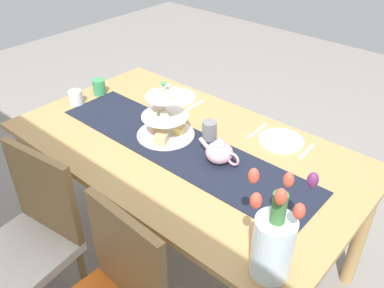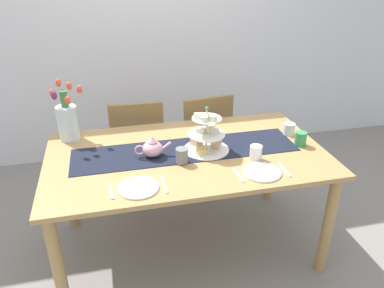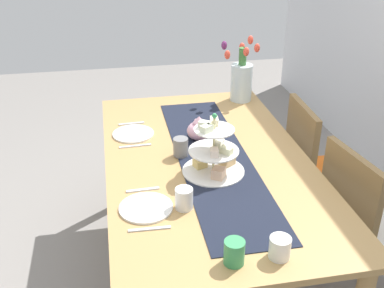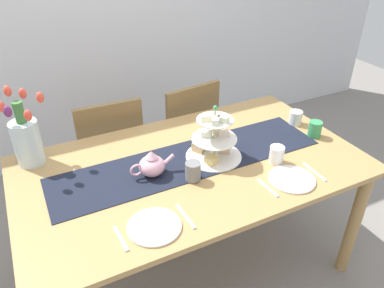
% 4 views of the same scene
% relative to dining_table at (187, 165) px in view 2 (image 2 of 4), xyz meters
% --- Properties ---
extents(ground_plane, '(8.00, 8.00, 0.00)m').
position_rel_dining_table_xyz_m(ground_plane, '(0.00, 0.00, -0.68)').
color(ground_plane, gray).
extents(room_wall_rear, '(6.00, 0.08, 2.60)m').
position_rel_dining_table_xyz_m(room_wall_rear, '(0.00, 1.61, 0.62)').
color(room_wall_rear, silver).
rests_on(room_wall_rear, ground_plane).
extents(dining_table, '(1.79, 1.02, 0.78)m').
position_rel_dining_table_xyz_m(dining_table, '(0.00, 0.00, 0.00)').
color(dining_table, tan).
rests_on(dining_table, ground_plane).
extents(chair_left, '(0.44, 0.44, 0.91)m').
position_rel_dining_table_xyz_m(chair_left, '(-0.26, 0.74, -0.18)').
color(chair_left, olive).
rests_on(chair_left, ground_plane).
extents(chair_right, '(0.47, 0.47, 0.91)m').
position_rel_dining_table_xyz_m(chair_right, '(0.31, 0.74, -0.18)').
color(chair_right, olive).
rests_on(chair_right, ground_plane).
extents(table_runner, '(1.47, 0.35, 0.00)m').
position_rel_dining_table_xyz_m(table_runner, '(0.00, 0.03, 0.10)').
color(table_runner, black).
rests_on(table_runner, dining_table).
extents(tiered_cake_stand, '(0.30, 0.30, 0.30)m').
position_rel_dining_table_xyz_m(tiered_cake_stand, '(0.13, 0.01, 0.19)').
color(tiered_cake_stand, beige).
rests_on(tiered_cake_stand, table_runner).
extents(teapot, '(0.24, 0.13, 0.14)m').
position_rel_dining_table_xyz_m(teapot, '(-0.22, 0.00, 0.16)').
color(teapot, '#E5A8BC').
rests_on(teapot, table_runner).
extents(tulip_vase, '(0.21, 0.23, 0.42)m').
position_rel_dining_table_xyz_m(tulip_vase, '(-0.75, 0.39, 0.24)').
color(tulip_vase, silver).
rests_on(tulip_vase, dining_table).
extents(cream_jug, '(0.08, 0.08, 0.08)m').
position_rel_dining_table_xyz_m(cream_jug, '(0.77, 0.10, 0.14)').
color(cream_jug, white).
rests_on(cream_jug, dining_table).
extents(dinner_plate_left, '(0.23, 0.23, 0.01)m').
position_rel_dining_table_xyz_m(dinner_plate_left, '(-0.35, -0.35, 0.10)').
color(dinner_plate_left, white).
rests_on(dinner_plate_left, dining_table).
extents(fork_left, '(0.02, 0.15, 0.01)m').
position_rel_dining_table_xyz_m(fork_left, '(-0.50, -0.35, 0.10)').
color(fork_left, silver).
rests_on(fork_left, dining_table).
extents(knife_left, '(0.02, 0.17, 0.01)m').
position_rel_dining_table_xyz_m(knife_left, '(-0.21, -0.35, 0.10)').
color(knife_left, silver).
rests_on(knife_left, dining_table).
extents(dinner_plate_right, '(0.23, 0.23, 0.01)m').
position_rel_dining_table_xyz_m(dinner_plate_right, '(0.37, -0.35, 0.10)').
color(dinner_plate_right, white).
rests_on(dinner_plate_right, dining_table).
extents(fork_right, '(0.02, 0.15, 0.01)m').
position_rel_dining_table_xyz_m(fork_right, '(0.23, -0.35, 0.10)').
color(fork_right, silver).
rests_on(fork_right, dining_table).
extents(knife_right, '(0.02, 0.17, 0.01)m').
position_rel_dining_table_xyz_m(knife_right, '(0.52, -0.35, 0.10)').
color(knife_right, silver).
rests_on(knife_right, dining_table).
extents(mug_grey, '(0.08, 0.08, 0.09)m').
position_rel_dining_table_xyz_m(mug_grey, '(-0.06, -0.13, 0.15)').
color(mug_grey, slate).
rests_on(mug_grey, table_runner).
extents(mug_white_text, '(0.08, 0.08, 0.09)m').
position_rel_dining_table_xyz_m(mug_white_text, '(0.40, -0.19, 0.14)').
color(mug_white_text, white).
rests_on(mug_white_text, dining_table).
extents(mug_orange, '(0.08, 0.08, 0.09)m').
position_rel_dining_table_xyz_m(mug_orange, '(0.77, -0.07, 0.14)').
color(mug_orange, '#389356').
rests_on(mug_orange, dining_table).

